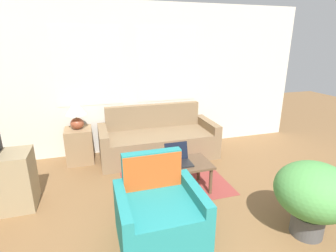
# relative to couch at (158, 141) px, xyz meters

# --- Properties ---
(wall_back) EXTENTS (6.49, 0.06, 2.60)m
(wall_back) POSITION_rel_couch_xyz_m (-0.31, 0.44, 1.04)
(wall_back) COLOR silver
(wall_back) RESTS_ON ground_plane
(rug) EXTENTS (1.47, 1.86, 0.01)m
(rug) POSITION_rel_couch_xyz_m (-0.01, -0.65, -0.27)
(rug) COLOR brown
(rug) RESTS_ON ground_plane
(couch) EXTENTS (2.01, 0.85, 0.87)m
(couch) POSITION_rel_couch_xyz_m (0.00, 0.00, 0.00)
(couch) COLOR #846B4C
(couch) RESTS_ON ground_plane
(armchair) EXTENTS (0.83, 0.76, 0.86)m
(armchair) POSITION_rel_couch_xyz_m (-0.52, -2.02, 0.00)
(armchair) COLOR teal
(armchair) RESTS_ON ground_plane
(side_table) EXTENTS (0.43, 0.43, 0.59)m
(side_table) POSITION_rel_couch_xyz_m (-1.32, 0.12, 0.02)
(side_table) COLOR #937551
(side_table) RESTS_ON ground_plane
(table_lamp) EXTENTS (0.33, 0.33, 0.47)m
(table_lamp) POSITION_rel_couch_xyz_m (-1.32, 0.12, 0.61)
(table_lamp) COLOR brown
(table_lamp) RESTS_ON side_table
(coffee_table) EXTENTS (0.82, 0.50, 0.40)m
(coffee_table) POSITION_rel_couch_xyz_m (-0.01, -1.23, 0.08)
(coffee_table) COLOR brown
(coffee_table) RESTS_ON ground_plane
(laptop) EXTENTS (0.32, 0.30, 0.25)m
(laptop) POSITION_rel_couch_xyz_m (-0.03, -1.21, 0.19)
(laptop) COLOR black
(laptop) RESTS_ON coffee_table
(cup_navy) EXTENTS (0.08, 0.08, 0.10)m
(cup_navy) POSITION_rel_couch_xyz_m (-0.33, -1.32, 0.18)
(cup_navy) COLOR gold
(cup_navy) RESTS_ON coffee_table
(cup_yellow) EXTENTS (0.08, 0.08, 0.11)m
(cup_yellow) POSITION_rel_couch_xyz_m (-0.22, -1.10, 0.19)
(cup_yellow) COLOR white
(cup_yellow) RESTS_ON coffee_table
(cup_white) EXTENTS (0.08, 0.08, 0.09)m
(cup_white) POSITION_rel_couch_xyz_m (-0.33, -1.14, 0.18)
(cup_white) COLOR gold
(cup_white) RESTS_ON coffee_table
(potted_plant) EXTENTS (0.76, 0.76, 0.81)m
(potted_plant) POSITION_rel_couch_xyz_m (0.99, -2.43, 0.22)
(potted_plant) COLOR #4C4C4C
(potted_plant) RESTS_ON ground_plane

